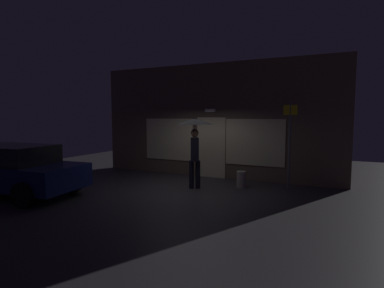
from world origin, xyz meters
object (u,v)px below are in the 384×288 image
at_px(parked_car, 10,169).
at_px(sidewalk_bollard, 241,179).
at_px(street_sign_post, 290,140).
at_px(person_with_umbrella, 195,134).

bearing_deg(parked_car, sidewalk_bollard, 26.73).
bearing_deg(street_sign_post, person_with_umbrella, -157.53).
xyz_separation_m(person_with_umbrella, parked_car, (-4.51, -2.90, -0.95)).
bearing_deg(person_with_umbrella, sidewalk_bollard, 92.22).
height_order(parked_car, street_sign_post, street_sign_post).
height_order(street_sign_post, sidewalk_bollard, street_sign_post).
bearing_deg(person_with_umbrella, street_sign_post, 86.05).
bearing_deg(sidewalk_bollard, person_with_umbrella, -151.36).
bearing_deg(street_sign_post, parked_car, -150.80).
distance_m(parked_car, street_sign_post, 8.25).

